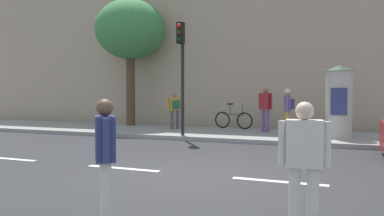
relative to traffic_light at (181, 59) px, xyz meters
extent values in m
plane|color=#2B2B2D|center=(2.52, -5.24, -2.88)|extent=(80.00, 80.00, 0.00)
cube|color=gray|center=(2.52, 1.76, -2.81)|extent=(36.00, 4.00, 0.15)
cube|color=silver|center=(-2.62, -5.24, -2.88)|extent=(1.80, 0.16, 0.01)
cube|color=silver|center=(0.81, -5.24, -2.88)|extent=(1.80, 0.16, 0.01)
cube|color=silver|center=(4.24, -5.24, -2.88)|extent=(1.80, 0.16, 0.01)
cube|color=tan|center=(2.52, 6.76, 1.41)|extent=(36.00, 5.00, 8.58)
cylinder|color=black|center=(0.00, 0.11, -1.09)|extent=(0.12, 0.12, 3.29)
cube|color=black|center=(0.00, -0.07, 0.93)|extent=(0.24, 0.24, 0.75)
sphere|color=red|center=(0.00, -0.20, 1.16)|extent=(0.16, 0.16, 0.16)
sphere|color=#3C2906|center=(0.00, -0.20, 0.92)|extent=(0.16, 0.16, 0.16)
sphere|color=#07330F|center=(0.00, -0.20, 0.68)|extent=(0.16, 0.16, 0.16)
cylinder|color=#B2ADA3|center=(5.26, 1.32, -1.59)|extent=(0.86, 0.86, 2.28)
cone|color=#334C33|center=(5.26, 1.32, -0.35)|extent=(0.95, 0.95, 0.20)
cube|color=navy|center=(5.26, 0.88, -1.48)|extent=(0.52, 0.02, 0.90)
cylinder|color=#4C3826|center=(-3.95, 3.14, -1.16)|extent=(0.41, 0.41, 3.14)
ellipsoid|color=#3D7F42|center=(-3.95, 3.14, 1.80)|extent=(3.28, 3.28, 2.78)
cylinder|color=silver|center=(2.43, -8.28, -2.48)|extent=(0.14, 0.14, 0.81)
cylinder|color=silver|center=(2.56, -8.45, -2.48)|extent=(0.14, 0.14, 0.81)
cube|color=navy|center=(2.50, -8.37, -1.78)|extent=(0.44, 0.48, 0.58)
cylinder|color=navy|center=(2.34, -8.17, -1.78)|extent=(0.09, 0.09, 0.55)
cylinder|color=navy|center=(2.65, -8.57, -1.78)|extent=(0.09, 0.09, 0.55)
sphere|color=brown|center=(2.50, -8.37, -1.39)|extent=(0.22, 0.22, 0.22)
cylinder|color=silver|center=(4.80, -7.80, -2.48)|extent=(0.14, 0.14, 0.80)
cylinder|color=silver|center=(5.01, -7.77, -2.48)|extent=(0.14, 0.14, 0.80)
cube|color=silver|center=(4.90, -7.79, -1.80)|extent=(0.45, 0.29, 0.57)
cylinder|color=silver|center=(4.65, -7.82, -1.80)|extent=(0.09, 0.09, 0.54)
cylinder|color=silver|center=(5.16, -7.76, -1.80)|extent=(0.09, 0.09, 0.54)
sphere|color=beige|center=(4.90, -7.79, -1.41)|extent=(0.22, 0.22, 0.22)
cylinder|color=#724C84|center=(2.47, 2.43, -2.28)|extent=(0.14, 0.14, 0.90)
cylinder|color=#724C84|center=(2.67, 2.33, -2.28)|extent=(0.14, 0.14, 0.90)
cube|color=maroon|center=(2.57, 2.38, -1.52)|extent=(0.51, 0.42, 0.64)
cylinder|color=maroon|center=(2.33, 2.50, -1.52)|extent=(0.09, 0.09, 0.60)
cylinder|color=maroon|center=(2.82, 2.26, -1.52)|extent=(0.09, 0.09, 0.60)
sphere|color=#8C664C|center=(2.57, 2.38, -1.08)|extent=(0.24, 0.24, 0.24)
cylinder|color=#B78C33|center=(3.52, 1.50, -2.30)|extent=(0.14, 0.14, 0.86)
cylinder|color=#B78C33|center=(3.50, 1.71, -2.30)|extent=(0.14, 0.14, 0.86)
cube|color=#724C84|center=(3.51, 1.60, -1.57)|extent=(0.28, 0.46, 0.61)
cylinder|color=#724C84|center=(3.54, 1.34, -1.57)|extent=(0.09, 0.09, 0.58)
cylinder|color=#724C84|center=(3.48, 1.87, -1.57)|extent=(0.09, 0.09, 0.58)
sphere|color=beige|center=(3.51, 1.60, -1.15)|extent=(0.23, 0.23, 0.23)
cube|color=navy|center=(3.69, 1.62, -1.60)|extent=(0.19, 0.30, 0.36)
cylinder|color=#4C4C51|center=(-1.33, 2.11, -2.34)|extent=(0.14, 0.14, 0.79)
cylinder|color=#4C4C51|center=(-1.16, 2.29, -2.34)|extent=(0.14, 0.14, 0.79)
cube|color=#B78C33|center=(-1.25, 2.20, -1.66)|extent=(0.52, 0.52, 0.56)
cylinder|color=#B78C33|center=(-1.45, 1.99, -1.66)|extent=(0.09, 0.09, 0.53)
cylinder|color=#B78C33|center=(-1.04, 2.41, -1.66)|extent=(0.09, 0.09, 0.53)
sphere|color=#8C664C|center=(-1.25, 2.20, -1.28)|extent=(0.21, 0.21, 0.21)
cube|color=#1E5938|center=(-1.12, 2.07, -1.69)|extent=(0.31, 0.31, 0.36)
torus|color=black|center=(0.53, 3.31, -2.37)|extent=(0.72, 0.19, 0.72)
torus|color=black|center=(1.57, 3.13, -2.37)|extent=(0.72, 0.19, 0.72)
cylinder|color=#2D5938|center=(1.05, 3.22, -2.12)|extent=(0.94, 0.21, 0.04)
cylinder|color=#2D5938|center=(0.90, 3.25, -1.92)|extent=(0.04, 0.04, 0.45)
cylinder|color=#2D5938|center=(1.46, 3.15, -1.92)|extent=(0.04, 0.04, 0.50)
cube|color=black|center=(0.90, 3.25, -1.67)|extent=(0.25, 0.14, 0.06)
camera|label=1|loc=(5.29, -12.43, -1.20)|focal=35.26mm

